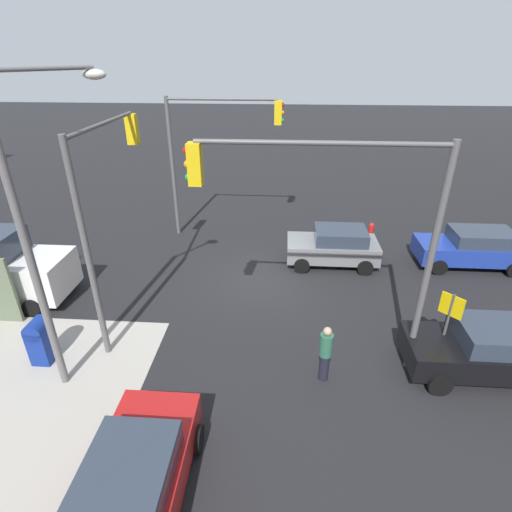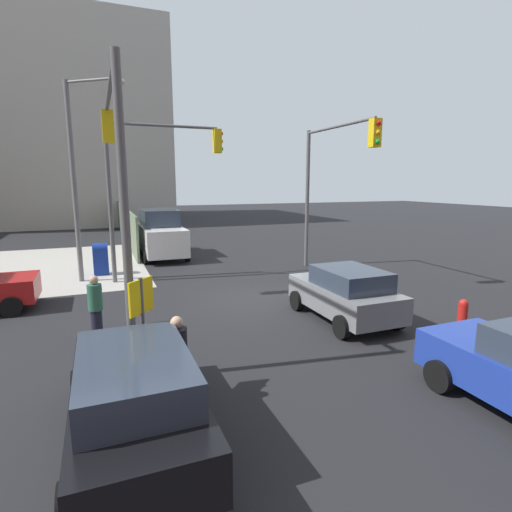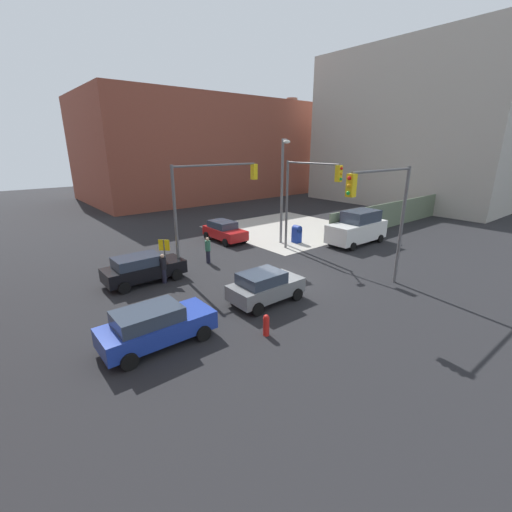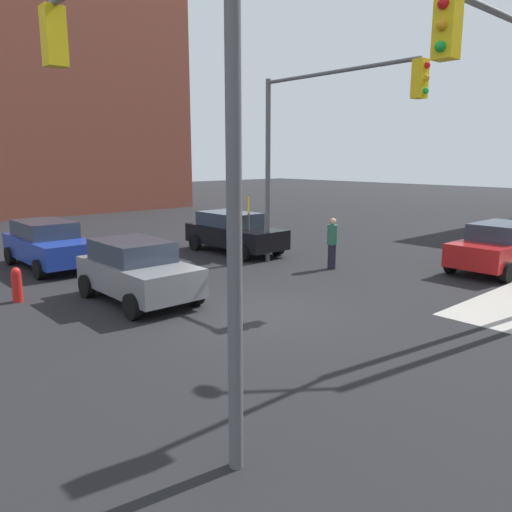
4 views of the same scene
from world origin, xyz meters
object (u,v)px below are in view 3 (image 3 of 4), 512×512
at_px(traffic_signal_se_corner, 384,206).
at_px(hatchback_black, 143,268).
at_px(smokestack, 291,146).
at_px(mailbox_blue, 297,233).
at_px(traffic_signal_nw_corner, 210,194).
at_px(fire_hydrant, 266,325).
at_px(coupe_blue, 155,325).
at_px(traffic_signal_ne_corner, 306,190).
at_px(sedan_gray, 265,286).
at_px(hatchback_red, 224,231).
at_px(van_white_delivery, 358,228).
at_px(pedestrian_crossing, 208,250).
at_px(street_lamp_corner, 283,184).
at_px(pedestrian_waiting, 163,268).

relative_size(traffic_signal_se_corner, hatchback_black, 1.45).
height_order(smokestack, mailbox_blue, smokestack).
distance_m(traffic_signal_nw_corner, traffic_signal_se_corner, 10.10).
xyz_separation_m(fire_hydrant, coupe_blue, (-3.80, 2.21, 0.36)).
bearing_deg(traffic_signal_ne_corner, sedan_gray, -149.42).
xyz_separation_m(traffic_signal_ne_corner, coupe_blue, (-13.30, -4.65, -3.75)).
bearing_deg(hatchback_red, hatchback_black, -152.53).
relative_size(traffic_signal_se_corner, van_white_delivery, 1.20).
bearing_deg(traffic_signal_se_corner, van_white_delivery, 40.93).
bearing_deg(coupe_blue, hatchback_black, 72.14).
bearing_deg(smokestack, hatchback_black, -145.30).
xyz_separation_m(hatchback_red, pedestrian_crossing, (-3.98, -3.94, 0.08)).
bearing_deg(van_white_delivery, street_lamp_corner, 142.30).
distance_m(fire_hydrant, pedestrian_waiting, 8.05).
relative_size(traffic_signal_nw_corner, fire_hydrant, 6.91).
height_order(street_lamp_corner, pedestrian_waiting, street_lamp_corner).
distance_m(hatchback_red, sedan_gray, 11.95).
xyz_separation_m(smokestack, traffic_signal_nw_corner, (-32.04, -25.50, -2.76)).
relative_size(van_white_delivery, pedestrian_waiting, 3.13).
xyz_separation_m(fire_hydrant, sedan_gray, (2.04, 2.46, 0.36)).
height_order(traffic_signal_ne_corner, street_lamp_corner, street_lamp_corner).
height_order(traffic_signal_nw_corner, street_lamp_corner, street_lamp_corner).
relative_size(hatchback_black, pedestrian_waiting, 2.60).
distance_m(mailbox_blue, pedestrian_crossing, 8.20).
xyz_separation_m(traffic_signal_nw_corner, sedan_gray, (-0.87, -6.24, -3.84)).
height_order(hatchback_red, pedestrian_waiting, pedestrian_waiting).
bearing_deg(street_lamp_corner, traffic_signal_ne_corner, -99.50).
xyz_separation_m(smokestack, sedan_gray, (-32.92, -31.74, -6.59)).
bearing_deg(hatchback_red, mailbox_blue, -44.43).
distance_m(smokestack, mailbox_blue, 35.13).
distance_m(mailbox_blue, van_white_delivery, 4.82).
bearing_deg(coupe_blue, mailbox_blue, 24.99).
bearing_deg(fire_hydrant, pedestrian_crossing, 72.30).
bearing_deg(van_white_delivery, traffic_signal_ne_corner, 170.70).
xyz_separation_m(smokestack, hatchback_red, (-27.98, -20.86, -6.59)).
bearing_deg(sedan_gray, van_white_delivery, 15.56).
relative_size(smokestack, hatchback_red, 3.63).
bearing_deg(mailbox_blue, hatchback_red, 135.57).
bearing_deg(sedan_gray, hatchback_red, 65.60).
bearing_deg(van_white_delivery, smokestack, 54.40).
distance_m(traffic_signal_ne_corner, sedan_gray, 9.44).
bearing_deg(coupe_blue, fire_hydrant, -30.15).
bearing_deg(hatchback_black, hatchback_red, 27.47).
xyz_separation_m(hatchback_black, pedestrian_waiting, (0.86, -0.84, 0.05)).
bearing_deg(hatchback_black, sedan_gray, -59.88).
distance_m(pedestrian_crossing, pedestrian_waiting, 4.05).
height_order(hatchback_red, sedan_gray, same).
bearing_deg(mailbox_blue, traffic_signal_nw_corner, -176.55).
bearing_deg(traffic_signal_nw_corner, street_lamp_corner, 8.11).
xyz_separation_m(smokestack, street_lamp_corner, (-24.98, -24.49, -2.73)).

